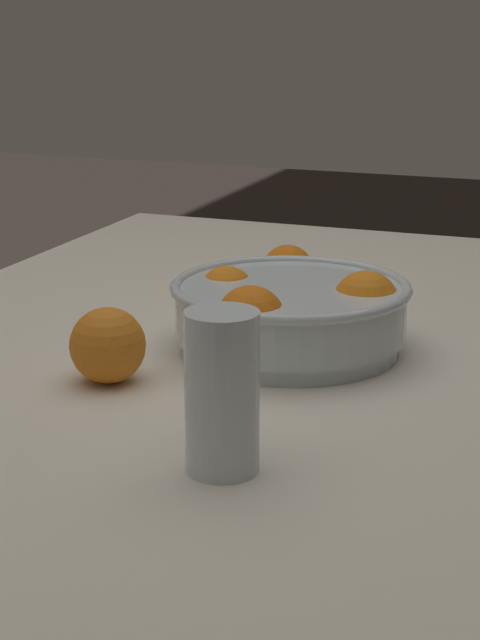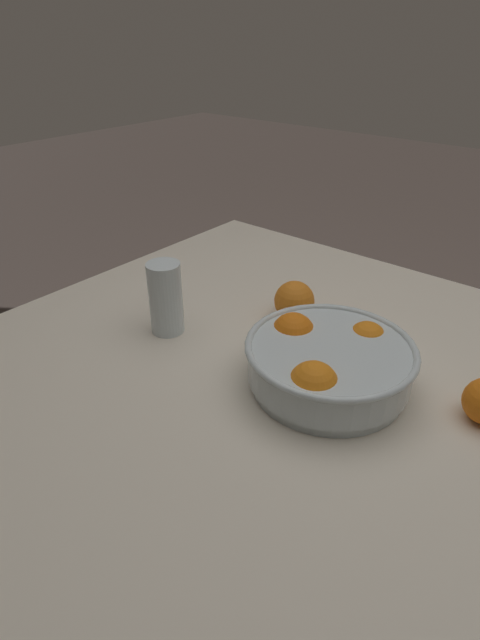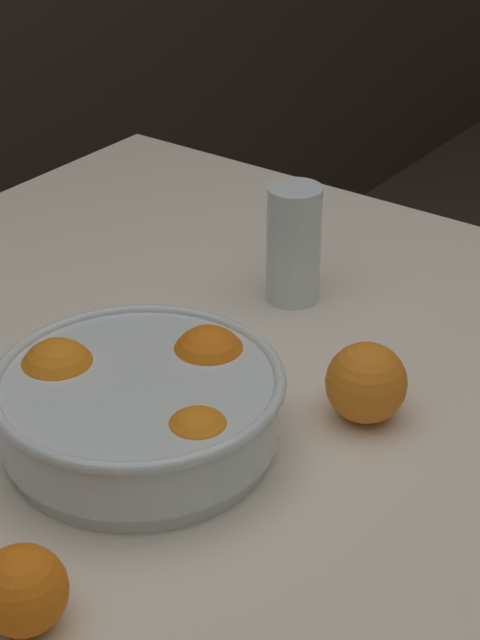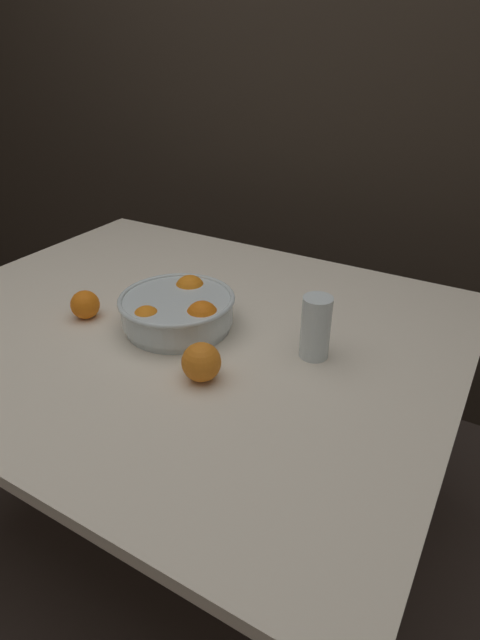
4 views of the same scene
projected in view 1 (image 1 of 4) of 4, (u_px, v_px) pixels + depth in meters
dining_table at (310, 397)px, 1.31m from camera, size 1.38×1.13×0.74m
fruit_bowl at (290, 313)px, 1.26m from camera, size 0.28×0.28×0.10m
juice_glass at (222, 398)px, 0.93m from camera, size 0.07×0.07×0.15m
orange_loose_near_bowl at (108, 345)px, 1.16m from camera, size 0.08×0.08×0.08m
orange_loose_front at (288, 271)px, 1.50m from camera, size 0.07×0.07×0.07m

